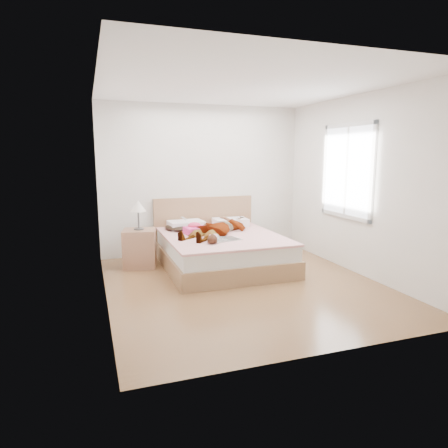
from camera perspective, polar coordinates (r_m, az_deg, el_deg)
name	(u,v)px	position (r m, az deg, el deg)	size (l,w,h in m)	color
ground	(244,285)	(5.50, 2.91, -8.68)	(4.00, 4.00, 0.00)	#503219
woman	(220,225)	(6.41, -0.54, -0.16)	(0.65, 1.72, 0.24)	white
hair	(179,227)	(6.70, -6.38, -0.44)	(0.46, 0.56, 0.08)	black
phone	(184,218)	(6.64, -5.73, 0.79)	(0.05, 0.10, 0.01)	silver
room_shell	(347,171)	(6.34, 17.17, 7.22)	(4.00, 4.00, 4.00)	white
bed	(220,248)	(6.35, -0.54, -3.50)	(1.80, 2.08, 1.00)	brown
towel	(196,229)	(6.30, -4.06, -0.77)	(0.38, 0.32, 0.18)	#F74393
magazine	(225,239)	(5.87, 0.18, -2.18)	(0.49, 0.37, 0.03)	silver
coffee_mug	(215,237)	(5.83, -1.29, -1.90)	(0.12, 0.09, 0.09)	white
plush_toy	(212,239)	(5.62, -1.66, -2.15)	(0.20, 0.25, 0.13)	black
nightstand	(140,245)	(6.38, -11.98, -2.99)	(0.57, 0.53, 1.06)	brown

